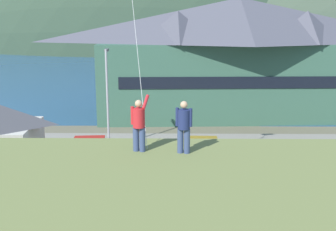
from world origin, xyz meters
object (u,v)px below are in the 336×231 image
object	(u,v)px
harbor_lodge	(238,55)
parking_light_pole	(107,93)
wharf_dock	(139,91)
parked_car_mid_row_far	(214,197)
person_kite_flyer	(139,123)
person_companion	(184,125)
moored_boat_wharfside	(114,87)
parked_car_back_row_left	(88,150)
parked_car_mid_row_center	(201,151)

from	to	relation	value
harbor_lodge	parking_light_pole	world-z (taller)	harbor_lodge
wharf_dock	parked_car_mid_row_far	size ratio (longest dim) A/B	3.25
person_kite_flyer	person_companion	distance (m)	1.48
moored_boat_wharfside	parked_car_back_row_left	distance (m)	28.83
parking_light_pole	harbor_lodge	bearing A→B (deg)	46.38
harbor_lodge	parking_light_pole	size ratio (longest dim) A/B	3.91
moored_boat_wharfside	person_companion	size ratio (longest dim) A/B	4.23
wharf_dock	person_kite_flyer	bearing A→B (deg)	-85.26
parked_car_mid_row_far	person_kite_flyer	world-z (taller)	person_kite_flyer
harbor_lodge	moored_boat_wharfside	bearing A→B (deg)	138.21
parked_car_mid_row_center	person_companion	size ratio (longest dim) A/B	2.43
moored_boat_wharfside	parked_car_mid_row_far	xyz separation A→B (m)	(10.23, -36.40, 0.34)
parking_light_pole	person_kite_flyer	world-z (taller)	parking_light_pole
harbor_lodge	moored_boat_wharfside	world-z (taller)	harbor_lodge
harbor_lodge	parked_car_back_row_left	distance (m)	20.64
wharf_dock	parked_car_mid_row_center	distance (m)	29.17
parked_car_mid_row_far	person_companion	xyz separation A→B (m)	(-1.73, -6.78, 5.56)
wharf_dock	parking_light_pole	world-z (taller)	parking_light_pole
parking_light_pole	wharf_dock	bearing A→B (deg)	89.31
parked_car_back_row_left	person_kite_flyer	bearing A→B (deg)	-71.48
harbor_lodge	parked_car_back_row_left	bearing A→B (deg)	-128.79
person_companion	parked_car_back_row_left	bearing A→B (deg)	113.41
harbor_lodge	person_companion	size ratio (longest dim) A/B	17.22
parked_car_mid_row_center	parking_light_pole	size ratio (longest dim) A/B	0.55
person_kite_flyer	person_companion	world-z (taller)	person_kite_flyer
wharf_dock	parking_light_pole	xyz separation A→B (m)	(-0.30, -25.03, 4.13)
harbor_lodge	parked_car_mid_row_far	world-z (taller)	harbor_lodge
parked_car_mid_row_center	person_kite_flyer	xyz separation A→B (m)	(-3.02, -14.29, 5.57)
parked_car_mid_row_far	person_companion	world-z (taller)	person_companion
person_companion	person_kite_flyer	bearing A→B (deg)	173.04
wharf_dock	parked_car_back_row_left	xyz separation A→B (m)	(-1.23, -28.44, 0.71)
parked_car_mid_row_far	parked_car_mid_row_center	world-z (taller)	same
person_kite_flyer	parked_car_back_row_left	bearing A→B (deg)	108.52
harbor_lodge	parked_car_back_row_left	xyz separation A→B (m)	(-12.50, -15.56, -5.26)
wharf_dock	parked_car_mid_row_center	size ratio (longest dim) A/B	3.29
parked_car_mid_row_center	person_kite_flyer	size ratio (longest dim) A/B	2.28
harbor_lodge	wharf_dock	distance (m)	18.13
harbor_lodge	moored_boat_wharfside	size ratio (longest dim) A/B	4.07
moored_boat_wharfside	parked_car_mid_row_far	size ratio (longest dim) A/B	1.72
moored_boat_wharfside	parking_light_pole	distance (m)	25.80
wharf_dock	person_companion	world-z (taller)	person_companion
parked_car_back_row_left	person_companion	distance (m)	16.69
moored_boat_wharfside	person_companion	distance (m)	44.40
parked_car_mid_row_far	parked_car_back_row_left	world-z (taller)	same
parked_car_back_row_left	parking_light_pole	size ratio (longest dim) A/B	0.57
person_companion	moored_boat_wharfside	bearing A→B (deg)	101.13
parked_car_mid_row_center	person_kite_flyer	distance (m)	15.63
parked_car_mid_row_center	person_kite_flyer	bearing A→B (deg)	-101.94
moored_boat_wharfside	parked_car_mid_row_center	size ratio (longest dim) A/B	1.74
wharf_dock	parked_car_back_row_left	bearing A→B (deg)	-92.48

